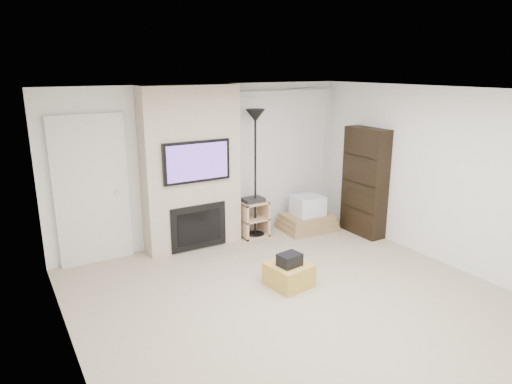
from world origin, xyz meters
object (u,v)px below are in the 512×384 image
floor_lamp (255,138)px  av_stand (253,216)px  ottoman (289,275)px  box_stack (307,217)px  bookshelf (365,182)px

floor_lamp → av_stand: 1.32m
ottoman → box_stack: bearing=46.8°
av_stand → ottoman: bearing=-106.0°
ottoman → av_stand: (0.52, 1.80, 0.20)m
floor_lamp → bookshelf: 1.98m
floor_lamp → box_stack: (0.93, -0.20, -1.43)m
ottoman → floor_lamp: bearing=72.9°
bookshelf → av_stand: bearing=153.2°
ottoman → bookshelf: size_ratio=0.28×
floor_lamp → av_stand: size_ratio=3.20×
floor_lamp → bookshelf: size_ratio=1.17×
ottoman → bookshelf: 2.50m
av_stand → bookshelf: bearing=-26.8°
ottoman → av_stand: size_ratio=0.76×
bookshelf → ottoman: bearing=-156.3°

